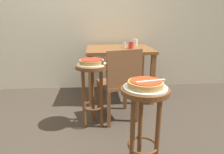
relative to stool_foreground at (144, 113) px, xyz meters
name	(u,v)px	position (x,y,z in m)	size (l,w,h in m)	color
ground_plane	(71,141)	(-0.61, 0.45, -0.50)	(6.00, 6.00, 0.00)	#42382D
stool_foreground	(144,113)	(0.00, 0.00, 0.00)	(0.35, 0.35, 0.70)	brown
serving_plate_foreground	(145,88)	(0.00, 0.00, 0.20)	(0.31, 0.31, 0.01)	white
pizza_foreground	(146,84)	(0.00, 0.00, 0.23)	(0.25, 0.25, 0.05)	tan
stool_middle	(92,82)	(-0.38, 0.76, 0.00)	(0.35, 0.35, 0.70)	brown
serving_plate_middle	(92,64)	(-0.38, 0.76, 0.20)	(0.31, 0.31, 0.01)	white
pizza_middle	(92,61)	(-0.38, 0.76, 0.23)	(0.25, 0.25, 0.05)	#B78442
dining_table	(119,56)	(0.00, 1.59, 0.12)	(0.93, 0.76, 0.74)	brown
cup_near_edge	(131,45)	(0.16, 1.52, 0.29)	(0.07, 0.07, 0.10)	red
cup_far_edge	(135,42)	(0.27, 1.81, 0.29)	(0.07, 0.07, 0.10)	silver
condiment_shaker	(125,45)	(0.08, 1.59, 0.27)	(0.04, 0.04, 0.07)	white
wooden_chair	(120,82)	(-0.07, 0.85, -0.04)	(0.50, 0.50, 0.85)	brown
pizza_server_knife	(151,81)	(0.03, -0.02, 0.25)	(0.22, 0.02, 0.01)	silver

